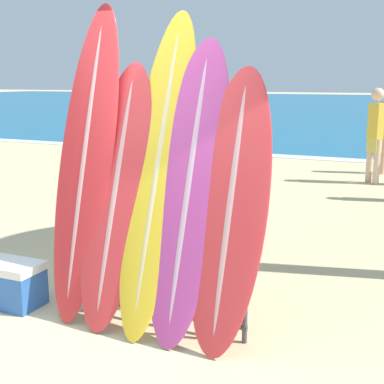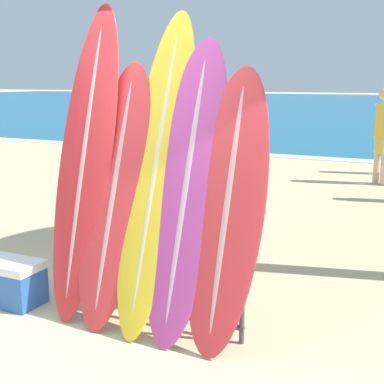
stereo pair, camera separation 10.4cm
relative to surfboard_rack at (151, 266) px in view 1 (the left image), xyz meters
The scene contains 10 objects.
ground_plane 0.90m from the surfboard_rack, 120.86° to the right, with size 160.00×160.00×0.00m, color beige.
surfboard_rack is the anchor object (origin of this frame).
surfboard_slot_0 1.02m from the surfboard_rack, behind, with size 0.51×0.82×2.58m.
surfboard_slot_1 0.64m from the surfboard_rack, behind, with size 0.56×0.78×2.09m.
surfboard_slot_2 0.77m from the surfboard_rack, 80.56° to the left, with size 0.51×0.98×2.50m.
surfboard_slot_3 0.72m from the surfboard_rack, 10.87° to the left, with size 0.56×0.87×2.27m.
surfboard_slot_4 0.84m from the surfboard_rack, ahead, with size 0.57×0.77×2.05m.
person_mid_beach 8.29m from the surfboard_rack, 82.52° to the left, with size 0.22×0.26×1.54m.
person_far_right 7.07m from the surfboard_rack, 81.65° to the left, with size 0.31×0.29×1.79m.
cooler_box 1.36m from the surfboard_rack, behind, with size 0.57×0.35×0.39m.
Camera 1 is at (2.30, -2.90, 1.94)m, focal length 50.00 mm.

